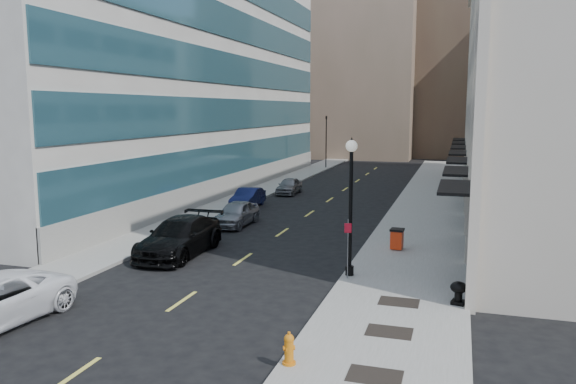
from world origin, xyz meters
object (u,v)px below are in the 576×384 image
Objects in this scene: car_grey_sedan at (289,186)px; lamppost at (351,195)px; car_black_pickup at (180,237)px; car_silver_sedan at (236,213)px; fire_hydrant at (289,349)px; sign_post at (348,241)px; traffic_signal at (326,119)px; urn_planter at (459,290)px; car_blue_sedan at (248,198)px; trash_bin at (397,238)px.

lamppost reaches higher than car_grey_sedan.
car_silver_sedan is (0.00, 7.07, -0.14)m from car_black_pickup.
car_silver_sedan is 4.77× the size of fire_hydrant.
sign_post reaches higher than car_grey_sedan.
car_silver_sedan is at bearing 88.95° from car_black_pickup.
traffic_signal is 8.63× the size of urn_planter.
car_grey_sedan is (0.92, 6.99, -0.02)m from car_blue_sedan.
fire_hydrant is at bearing -75.47° from car_grey_sedan.
traffic_signal is 1.23× the size of lamppost.
sign_post is 4.80m from urn_planter.
trash_bin is (12.18, -36.59, -5.02)m from traffic_signal.
car_blue_sedan reaches higher than trash_bin.
traffic_signal is at bearing 89.21° from car_blue_sedan.
lamppost is (10.10, -14.49, 2.80)m from car_blue_sedan.
car_grey_sedan is 4.78× the size of urn_planter.
car_blue_sedan is at bearing 95.92° from car_black_pickup.
car_grey_sedan is at bearing 90.88° from car_black_pickup.
trash_bin is (9.88, -3.58, -0.03)m from car_silver_sedan.
traffic_signal reaches higher than fire_hydrant.
urn_planter is at bearing -63.23° from trash_bin.
fire_hydrant is 0.37× the size of sign_post.
car_black_pickup is at bearing -90.55° from car_grey_sedan.
car_grey_sedan is at bearing -85.36° from traffic_signal.
car_grey_sedan is at bearing 93.39° from car_silver_sedan.
traffic_signal is 43.51m from sign_post.
sign_post reaches higher than urn_planter.
traffic_signal reaches higher than car_black_pickup.
traffic_signal is 27.47m from car_blue_sedan.
traffic_signal is 42.93m from lamppost.
traffic_signal is 2.88× the size of sign_post.
sign_post is (0.00, -0.46, -1.77)m from lamppost.
car_grey_sedan is at bearing 127.18° from trash_bin.
car_grey_sedan is 4.29× the size of fire_hydrant.
trash_bin is at bearing -19.48° from car_silver_sedan.
traffic_signal reaches higher than car_blue_sedan.
car_grey_sedan is 27.33m from urn_planter.
lamppost is 1.83m from sign_post.
sign_post is at bearing -90.00° from lamppost.
car_black_pickup is 1.45× the size of car_blue_sedan.
traffic_signal is 1.16× the size of car_black_pickup.
sign_post is at bearing -99.76° from trash_bin.
car_black_pickup reaches higher than fire_hydrant.
fire_hydrant is (8.50, -9.91, -0.29)m from car_black_pickup.
traffic_signal reaches higher than car_grey_sedan.
traffic_signal is at bearing 104.59° from lamppost.
lamppost is at bearing 75.89° from sign_post.
trash_bin is 0.42× the size of sign_post.
car_silver_sedan is 18.99m from fire_hydrant.
traffic_signal reaches higher than lamppost.
sign_post is (10.80, -41.96, -4.01)m from traffic_signal.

